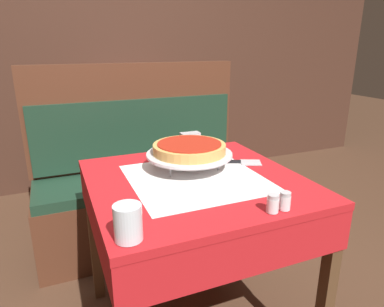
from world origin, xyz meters
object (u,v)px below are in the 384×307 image
at_px(booth_bench, 145,192).
at_px(deep_dish_pizza, 189,148).
at_px(pizza_server, 235,162).
at_px(water_glass_near, 128,223).
at_px(napkin_holder, 190,141).
at_px(pizza_pan_stand, 189,155).
at_px(condiment_caddy, 133,108).
at_px(dining_table_front, 195,202).
at_px(dining_table_rear, 135,122).
at_px(pepper_shaker, 285,201).
at_px(salt_shaker, 273,203).

xyz_separation_m(booth_bench, deep_dish_pizza, (0.03, -0.72, 0.50)).
relative_size(pizza_server, water_glass_near, 2.38).
bearing_deg(napkin_holder, pizza_pan_stand, -113.07).
height_order(booth_bench, deep_dish_pizza, booth_bench).
distance_m(napkin_holder, condiment_caddy, 1.13).
relative_size(dining_table_front, booth_bench, 0.62).
bearing_deg(dining_table_rear, pepper_shaker, -89.11).
bearing_deg(pizza_server, napkin_holder, 111.52).
bearing_deg(condiment_caddy, dining_table_rear, 72.44).
xyz_separation_m(dining_table_front, water_glass_near, (-0.36, -0.35, 0.16)).
bearing_deg(pizza_server, booth_bench, 108.94).
bearing_deg(booth_bench, water_glass_near, -106.51).
relative_size(deep_dish_pizza, condiment_caddy, 2.13).
height_order(dining_table_front, napkin_holder, napkin_holder).
relative_size(pizza_pan_stand, pizza_server, 1.49).
bearing_deg(pepper_shaker, water_glass_near, 178.02).
bearing_deg(pepper_shaker, condiment_caddy, 91.83).
xyz_separation_m(deep_dish_pizza, napkin_holder, (0.11, 0.27, -0.05)).
bearing_deg(salt_shaker, dining_table_rear, 89.49).
xyz_separation_m(pizza_pan_stand, napkin_holder, (0.11, 0.27, -0.02)).
height_order(booth_bench, pizza_server, booth_bench).
height_order(booth_bench, condiment_caddy, booth_bench).
distance_m(salt_shaker, napkin_holder, 0.75).
bearing_deg(dining_table_rear, salt_shaker, -90.51).
distance_m(pizza_pan_stand, salt_shaker, 0.50).
distance_m(water_glass_near, salt_shaker, 0.47).
bearing_deg(dining_table_front, booth_bench, 90.50).
distance_m(booth_bench, condiment_caddy, 0.82).
bearing_deg(pepper_shaker, dining_table_front, 113.58).
xyz_separation_m(dining_table_rear, condiment_caddy, (-0.03, -0.09, 0.14)).
relative_size(water_glass_near, condiment_caddy, 0.71).
bearing_deg(salt_shaker, dining_table_front, 107.05).
xyz_separation_m(dining_table_front, salt_shaker, (0.11, -0.37, 0.14)).
bearing_deg(dining_table_rear, napkin_holder, -89.97).
height_order(pizza_server, pepper_shaker, pepper_shaker).
bearing_deg(deep_dish_pizza, booth_bench, 92.06).
distance_m(dining_table_front, pizza_server, 0.29).
xyz_separation_m(dining_table_front, pizza_pan_stand, (0.02, 0.11, 0.17)).
xyz_separation_m(water_glass_near, condiment_caddy, (0.46, 1.87, -0.02)).
distance_m(pizza_pan_stand, pepper_shaker, 0.51).
bearing_deg(booth_bench, salt_shaker, -84.23).
xyz_separation_m(dining_table_front, pizza_server, (0.24, 0.10, 0.11)).
xyz_separation_m(booth_bench, napkin_holder, (0.14, -0.45, 0.45)).
distance_m(pepper_shaker, napkin_holder, 0.75).
distance_m(booth_bench, water_glass_near, 1.32).
height_order(deep_dish_pizza, salt_shaker, deep_dish_pizza).
relative_size(pizza_pan_stand, pepper_shaker, 6.05).
height_order(pepper_shaker, napkin_holder, napkin_holder).
height_order(dining_table_rear, water_glass_near, water_glass_near).
height_order(salt_shaker, napkin_holder, napkin_holder).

